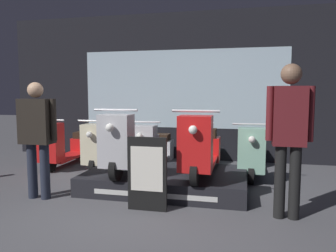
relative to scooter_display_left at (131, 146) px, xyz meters
The scene contains 13 objects.
ground_plane 1.26m from the scooter_display_left, 70.29° to the right, with size 30.00×30.00×0.00m, color #4C4C51.
shop_wall_back 2.60m from the scooter_display_left, 81.41° to the left, with size 8.14×0.09×3.20m.
display_platform 0.76m from the scooter_display_left, ahead, with size 2.41×1.46×0.27m.
scooter_display_left is the anchor object (origin of this frame).
scooter_display_right 1.09m from the scooter_display_left, ahead, with size 0.61×1.76×0.99m.
scooter_backrow_0 2.20m from the scooter_display_left, 145.88° to the left, with size 0.61×1.76×0.99m.
scooter_backrow_1 1.55m from the scooter_display_left, 126.35° to the left, with size 0.61×1.76×0.99m.
scooter_backrow_2 1.25m from the scooter_display_left, 89.78° to the left, with size 0.61×1.76×0.99m.
scooter_backrow_3 1.55m from the scooter_display_left, 53.36° to the left, with size 0.61×1.76×0.99m.
scooter_backrow_4 2.21m from the scooter_display_left, 33.98° to the left, with size 0.61×1.76×0.99m.
person_left_browsing 1.37m from the scooter_display_left, 143.99° to the right, with size 0.60×0.25×1.61m.
person_right_browsing 2.36m from the scooter_display_left, 19.67° to the right, with size 0.52×0.23×1.80m.
price_sign_board 1.07m from the scooter_display_left, 59.83° to the right, with size 0.50×0.04×0.93m.
Camera 1 is at (1.31, -3.72, 1.47)m, focal length 35.00 mm.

